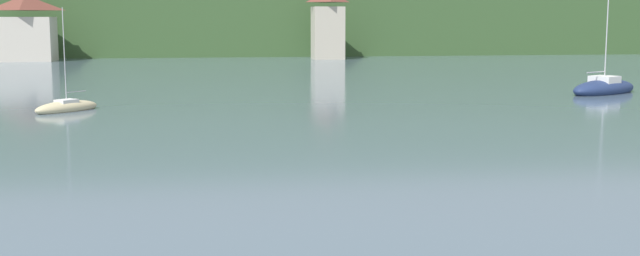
{
  "coord_description": "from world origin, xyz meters",
  "views": [
    {
      "loc": [
        -4.12,
        23.46,
        5.75
      ],
      "look_at": [
        0.0,
        50.8,
        1.86
      ],
      "focal_mm": 44.64,
      "sensor_mm": 36.0,
      "label": 1
    }
  ],
  "objects_px": {
    "shore_building_west": "(27,29)",
    "shore_building_westcentral": "(328,26)",
    "sailboat_far_1": "(604,88)",
    "sailboat_far_6": "(67,107)"
  },
  "relations": [
    {
      "from": "sailboat_far_1",
      "to": "sailboat_far_6",
      "type": "xyz_separation_m",
      "value": [
        -38.27,
        -5.8,
        -0.15
      ]
    },
    {
      "from": "sailboat_far_6",
      "to": "shore_building_westcentral",
      "type": "bearing_deg",
      "value": -159.98
    },
    {
      "from": "sailboat_far_6",
      "to": "sailboat_far_1",
      "type": "bearing_deg",
      "value": 142.5
    },
    {
      "from": "shore_building_west",
      "to": "shore_building_westcentral",
      "type": "distance_m",
      "value": 39.46
    },
    {
      "from": "shore_building_westcentral",
      "to": "sailboat_far_6",
      "type": "xyz_separation_m",
      "value": [
        -25.42,
        -57.48,
        -4.17
      ]
    },
    {
      "from": "shore_building_west",
      "to": "sailboat_far_6",
      "type": "bearing_deg",
      "value": -76.47
    },
    {
      "from": "sailboat_far_1",
      "to": "sailboat_far_6",
      "type": "relative_size",
      "value": 1.36
    },
    {
      "from": "shore_building_westcentral",
      "to": "sailboat_far_1",
      "type": "xyz_separation_m",
      "value": [
        12.85,
        -51.68,
        -4.02
      ]
    },
    {
      "from": "shore_building_westcentral",
      "to": "sailboat_far_1",
      "type": "relative_size",
      "value": 1.02
    },
    {
      "from": "shore_building_westcentral",
      "to": "sailboat_far_1",
      "type": "height_order",
      "value": "shore_building_westcentral"
    }
  ]
}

